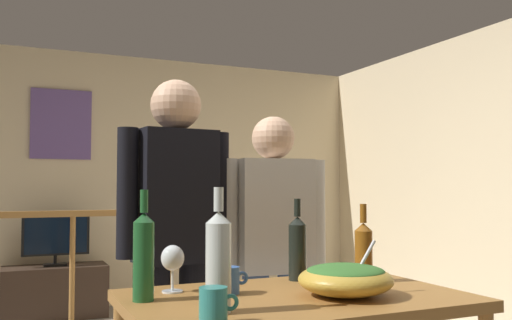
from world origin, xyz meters
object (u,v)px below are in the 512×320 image
object	(u,v)px
person_standing_left	(175,232)
mug_blue	(230,280)
wine_glass	(173,260)
salad_bowl	(346,278)
wine_bottle_clear	(218,260)
person_standing_right	(273,247)
stair_railing	(140,247)
framed_picture	(61,124)
flat_screen_tv	(56,236)
wine_bottle_dark	(297,247)
mug_teal	(214,306)
wine_bottle_amber	(364,251)
wine_bottle_green	(144,255)
tv_console	(55,292)

from	to	relation	value
person_standing_left	mug_blue	bearing A→B (deg)	87.51
wine_glass	salad_bowl	bearing A→B (deg)	-30.34
wine_glass	wine_bottle_clear	world-z (taller)	wine_bottle_clear
salad_bowl	person_standing_right	world-z (taller)	person_standing_right
stair_railing	person_standing_left	bearing A→B (deg)	-98.33
framed_picture	flat_screen_tv	size ratio (longest dim) A/B	1.17
salad_bowl	mug_blue	size ratio (longest dim) A/B	3.01
flat_screen_tv	mug_blue	xyz separation A→B (m)	(0.33, -3.46, 0.11)
wine_bottle_dark	mug_teal	bearing A→B (deg)	-135.38
wine_bottle_amber	framed_picture	bearing A→B (deg)	102.81
stair_railing	mug_teal	distance (m)	3.29
wine_glass	person_standing_right	distance (m)	0.79
flat_screen_tv	wine_bottle_amber	world-z (taller)	wine_bottle_amber
wine_glass	mug_blue	xyz separation A→B (m)	(0.18, -0.11, -0.07)
wine_bottle_amber	mug_blue	size ratio (longest dim) A/B	2.83
wine_bottle_amber	person_standing_left	size ratio (longest dim) A/B	0.19
wine_bottle_green	mug_blue	size ratio (longest dim) A/B	3.36
wine_bottle_amber	person_standing_right	bearing A→B (deg)	102.32
flat_screen_tv	person_standing_right	xyz separation A→B (m)	(0.79, -2.88, 0.15)
tv_console	wine_bottle_green	world-z (taller)	wine_bottle_green
wine_glass	mug_blue	world-z (taller)	wine_glass
stair_railing	salad_bowl	world-z (taller)	stair_railing
mug_teal	salad_bowl	bearing A→B (deg)	19.19
tv_console	salad_bowl	distance (m)	3.81
wine_bottle_dark	mug_blue	bearing A→B (deg)	-156.38
wine_glass	person_standing_left	world-z (taller)	person_standing_left
wine_bottle_amber	mug_teal	world-z (taller)	wine_bottle_amber
wine_bottle_dark	person_standing_left	bearing A→B (deg)	132.96
person_standing_right	wine_bottle_dark	bearing A→B (deg)	83.68
framed_picture	tv_console	size ratio (longest dim) A/B	0.75
wine_bottle_dark	person_standing_right	distance (m)	0.44
wine_bottle_clear	wine_bottle_amber	world-z (taller)	wine_bottle_clear
person_standing_right	wine_bottle_clear	bearing A→B (deg)	61.28
stair_railing	person_standing_left	xyz separation A→B (m)	(-0.33, -2.28, 0.30)
flat_screen_tv	framed_picture	bearing A→B (deg)	80.53
salad_bowl	wine_glass	world-z (taller)	salad_bowl
wine_bottle_amber	person_standing_right	world-z (taller)	person_standing_right
wine_glass	mug_teal	bearing A→B (deg)	-92.42
person_standing_left	salad_bowl	bearing A→B (deg)	110.46
wine_bottle_clear	person_standing_left	size ratio (longest dim) A/B	0.23
salad_bowl	wine_bottle_clear	world-z (taller)	wine_bottle_clear
mug_blue	wine_glass	bearing A→B (deg)	147.82
mug_blue	person_standing_right	world-z (taller)	person_standing_right
wine_bottle_amber	mug_teal	xyz separation A→B (m)	(-0.78, -0.40, -0.07)
salad_bowl	wine_bottle_amber	bearing A→B (deg)	43.21
mug_teal	mug_blue	distance (m)	0.44
wine_bottle_amber	mug_blue	bearing A→B (deg)	-179.17
wine_bottle_green	wine_bottle_dark	xyz separation A→B (m)	(0.66, 0.16, -0.02)
flat_screen_tv	mug_teal	bearing A→B (deg)	-87.99
wine_glass	wine_bottle_green	bearing A→B (deg)	-139.47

